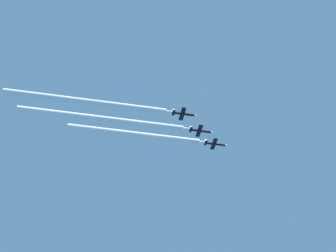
% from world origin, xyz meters
% --- Properties ---
extents(jet_lead, '(8.29, 12.07, 2.90)m').
position_xyz_m(jet_lead, '(-10.38, 9.95, 181.23)').
color(jet_lead, black).
extents(jet_second_echelon, '(8.29, 12.07, 2.90)m').
position_xyz_m(jet_second_echelon, '(-0.28, 0.46, 179.21)').
color(jet_second_echelon, black).
extents(jet_third_echelon, '(8.29, 12.07, 2.90)m').
position_xyz_m(jet_third_echelon, '(10.38, -9.63, 178.26)').
color(jet_third_echelon, black).
extents(smoke_trail_lead, '(2.72, 64.74, 2.72)m').
position_xyz_m(smoke_trail_lead, '(-10.38, -27.93, 181.20)').
color(smoke_trail_lead, white).
extents(smoke_trail_second_echelon, '(2.72, 77.67, 2.72)m').
position_xyz_m(smoke_trail_second_echelon, '(-0.28, -43.87, 179.18)').
color(smoke_trail_second_echelon, white).
extents(smoke_trail_third_echelon, '(2.72, 73.18, 2.72)m').
position_xyz_m(smoke_trail_third_echelon, '(10.38, -51.72, 178.23)').
color(smoke_trail_third_echelon, white).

